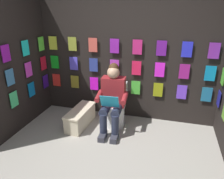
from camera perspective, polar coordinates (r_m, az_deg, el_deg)
The scene contains 6 objects.
ground_plane at distance 3.01m, azimuth -4.66°, elevation -22.20°, with size 30.00×30.00×0.00m, color #9E998E.
display_wall_back at distance 4.04m, azimuth 3.87°, elevation 8.71°, with size 3.45×0.14×2.39m.
display_wall_right at distance 3.96m, azimuth -24.64°, elevation 6.58°, with size 0.14×1.78×2.39m.
toilet at distance 3.97m, azimuth 0.76°, elevation -4.79°, with size 0.42×0.57×0.77m.
person_reading at distance 3.65m, azimuth 0.08°, elevation -2.45°, with size 0.55×0.70×1.19m.
comic_longbox_near at distance 4.01m, azimuth -8.38°, elevation -7.32°, with size 0.33×0.80×0.33m.
Camera 1 is at (-0.81, 2.04, 2.06)m, focal length 34.36 mm.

